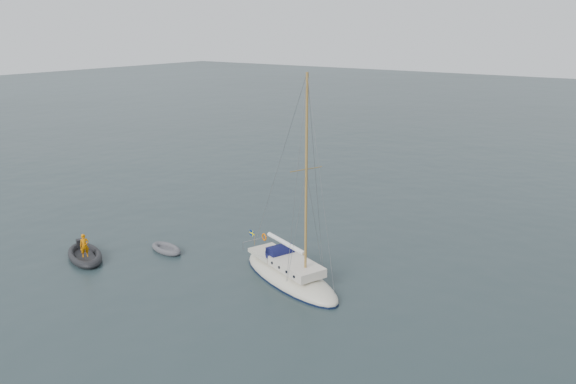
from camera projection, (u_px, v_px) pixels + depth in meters
The scene contains 4 objects.
ground at pixel (282, 272), 33.80m from camera, with size 300.00×300.00×0.00m, color black.
sailboat at pixel (290, 265), 32.43m from camera, with size 8.82×2.65×12.57m.
dinghy at pixel (166, 249), 36.82m from camera, with size 2.70×1.22×0.39m.
rib at pixel (85, 254), 35.66m from camera, with size 4.23×1.92×1.73m.
Camera 1 is at (18.22, -25.11, 14.25)m, focal length 35.00 mm.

